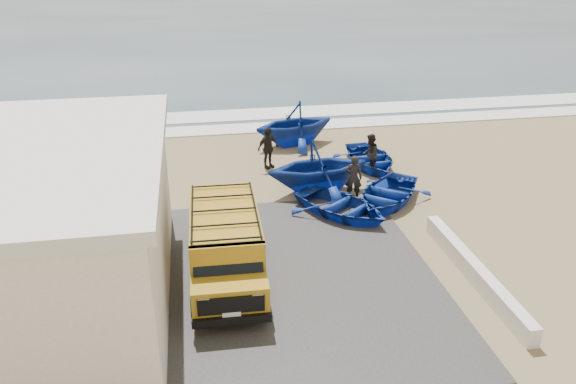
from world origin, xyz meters
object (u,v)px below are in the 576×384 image
parapet (475,272)px  van (226,244)px  boat_far_left (294,123)px  boat_mid_right (370,158)px  boat_mid_left (318,166)px  fisherman_front (354,178)px  boat_near_left (341,206)px  boat_near_right (387,193)px  fisherman_back (268,148)px  fisherman_middle (370,154)px

parapet → van: bearing=169.4°
boat_far_left → boat_mid_right: bearing=21.0°
boat_mid_left → fisherman_front: size_ratio=2.27×
boat_mid_right → fisherman_front: (-1.62, -3.03, 0.49)m
parapet → boat_near_left: size_ratio=1.66×
boat_near_right → fisherman_back: 5.68m
boat_near_right → fisherman_middle: (0.24, 2.91, 0.45)m
fisherman_middle → boat_far_left: bearing=-121.4°
fisherman_back → fisherman_front: bearing=-85.3°
parapet → boat_near_left: (-2.66, 4.61, 0.10)m
van → boat_near_left: (4.22, 3.31, -0.75)m
parapet → van: (-6.88, 1.29, 0.85)m
boat_near_right → boat_mid_left: size_ratio=0.94×
boat_mid_right → fisherman_back: 4.35m
parapet → fisherman_front: 6.19m
van → boat_near_left: bearing=39.7°
boat_mid_right → fisherman_middle: bearing=-114.4°
boat_far_left → fisherman_front: 6.50m
boat_mid_left → boat_far_left: size_ratio=1.01×
boat_mid_right → fisherman_back: (-4.27, 0.64, 0.52)m
boat_mid_right → boat_far_left: 4.34m
boat_mid_left → boat_far_left: 5.51m
boat_near_left → fisherman_front: bearing=21.0°
fisherman_middle → parapet: bearing=31.4°
boat_far_left → boat_near_right: bearing=0.3°
van → boat_near_right: size_ratio=1.34×
boat_near_left → boat_near_right: (1.92, 0.73, 0.01)m
boat_far_left → van: bearing=-36.8°
boat_mid_left → boat_near_right: bearing=-130.4°
van → boat_far_left: 11.70m
boat_mid_left → fisherman_back: boat_mid_left is taller
parapet → fisherman_back: (-4.53, 9.54, 0.61)m
boat_mid_left → fisherman_middle: (2.51, 1.47, -0.20)m
fisherman_front → fisherman_back: bearing=-35.9°
fisherman_middle → boat_mid_left: bearing=-31.7°
boat_near_right → fisherman_back: fisherman_back is taller
boat_mid_right → fisherman_middle: size_ratio=2.15×
boat_near_right → boat_mid_right: boat_near_right is taller
fisherman_front → parapet: bearing=126.0°
boat_mid_right → boat_far_left: size_ratio=0.93×
van → boat_mid_right: (6.62, 7.60, -0.75)m
boat_near_left → boat_mid_left: (-0.34, 2.17, 0.66)m
boat_far_left → fisherman_middle: boat_far_left is taller
boat_near_right → fisherman_front: size_ratio=2.13×
boat_near_left → fisherman_middle: (2.16, 3.64, 0.46)m
boat_near_left → fisherman_middle: fisherman_middle is taller
parapet → fisherman_back: size_ratio=3.38×
parapet → boat_mid_left: size_ratio=1.53×
boat_near_left → boat_mid_left: 2.30m
parapet → van: 7.05m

